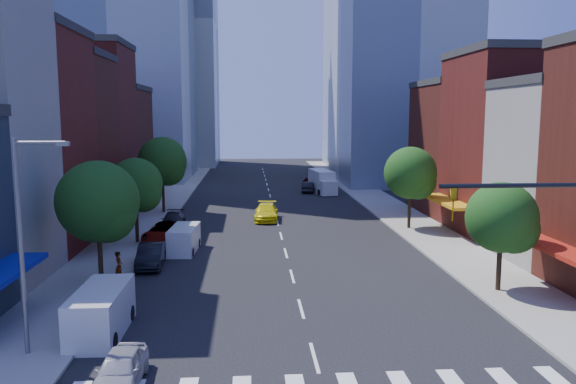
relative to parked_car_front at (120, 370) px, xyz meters
name	(u,v)px	position (x,y,z in m)	size (l,w,h in m)	color
ground	(315,358)	(7.50, 2.00, -0.67)	(220.00, 220.00, 0.00)	black
sidewalk_left	(160,206)	(-5.00, 42.00, -0.59)	(5.00, 120.00, 0.15)	gray
sidewalk_right	(382,204)	(20.00, 42.00, -0.59)	(5.00, 120.00, 0.15)	gray
bldg_left_3	(41,145)	(-13.50, 31.00, 6.83)	(12.00, 8.00, 15.00)	#4C1B13
bldg_left_4	(70,131)	(-13.50, 39.50, 7.83)	(12.00, 9.00, 17.00)	#5A1915
bldg_left_5	(96,145)	(-13.50, 49.00, 5.83)	(12.00, 10.00, 13.00)	#4C1B13
bldg_right_2	(528,146)	(28.50, 26.00, 6.83)	(12.00, 10.00, 15.00)	#5A1915
bldg_right_3	(479,150)	(28.50, 36.00, 5.83)	(12.00, 10.00, 13.00)	#4C1B13
tower_far_w	(171,25)	(-10.50, 97.00, 27.33)	(18.00, 18.00, 56.00)	#9EA5AD
streetlight	(25,233)	(-4.31, 3.00, 4.61)	(2.25, 0.25, 9.00)	slate
tree_left_near	(100,205)	(-3.85, 12.92, 4.20)	(4.80, 4.80, 7.30)	black
tree_left_mid	(137,187)	(-3.85, 23.92, 3.86)	(4.20, 4.20, 6.65)	black
tree_left_far	(164,163)	(-3.85, 37.92, 4.54)	(5.00, 5.00, 7.75)	black
tree_right_near	(505,220)	(19.15, 9.92, 3.52)	(4.00, 4.00, 6.20)	black
tree_right_far	(412,175)	(19.15, 27.92, 4.20)	(4.60, 4.60, 7.20)	black
parked_car_front	(120,370)	(0.00, 0.00, 0.00)	(1.57, 3.91, 1.33)	#A8A7AC
parked_car_second	(151,255)	(-1.77, 17.02, 0.09)	(1.61, 4.62, 1.52)	black
parked_car_third	(164,232)	(-2.00, 24.56, 0.09)	(2.51, 5.44, 1.51)	#999999
parked_car_rear	(173,220)	(-2.00, 30.09, 0.02)	(1.93, 4.75, 1.38)	black
cargo_van_near	(100,313)	(-2.00, 5.07, 0.41)	(2.14, 5.14, 2.18)	silver
cargo_van_far	(184,240)	(-0.01, 20.91, 0.28)	(2.08, 4.58, 1.91)	silver
taxi	(266,212)	(6.50, 33.36, 0.11)	(2.18, 5.37, 1.56)	yellow
traffic_car_oncoming	(307,187)	(12.54, 53.00, 0.02)	(1.45, 4.15, 1.37)	black
traffic_car_far	(310,182)	(13.44, 58.15, 0.07)	(1.73, 4.31, 1.47)	#999999
box_truck	(322,182)	(14.44, 52.26, 0.72)	(3.03, 7.52, 2.94)	silver
pedestrian_near	(119,266)	(-3.00, 13.26, 0.39)	(0.66, 0.43, 1.81)	#999999
pedestrian_far	(88,301)	(-3.00, 6.66, 0.45)	(0.94, 0.73, 1.93)	#999999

